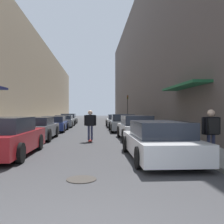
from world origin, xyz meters
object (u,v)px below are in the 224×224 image
Objects in this scene: parked_car_right_0 at (159,141)px; skateboarder at (90,122)px; parked_car_left_4 at (69,119)px; parked_car_left_0 at (5,138)px; pedestrian at (211,128)px; manhole_cover at (81,179)px; parked_car_right_2 at (122,123)px; parked_car_left_1 at (37,128)px; parked_car_right_1 at (136,128)px; parked_car_left_3 at (64,121)px; traffic_light at (128,106)px; parked_car_left_2 at (54,124)px; parked_car_right_3 at (116,121)px.

skateboarder is at bearing 115.56° from parked_car_right_0.
parked_car_left_0 is at bearing -89.94° from parked_car_left_4.
manhole_cover is at bearing -156.41° from pedestrian.
pedestrian is (3.97, 1.73, 1.07)m from manhole_cover.
parked_car_left_0 is at bearing -117.13° from parked_car_right_2.
parked_car_left_1 is 3.24m from skateboarder.
parked_car_right_2 is (-0.13, 5.66, 0.00)m from parked_car_right_1.
traffic_light is (7.10, 4.55, 1.65)m from parked_car_left_3.
parked_car_left_3 is (0.18, 11.35, -0.04)m from parked_car_left_1.
parked_car_left_0 is at bearing -126.15° from skateboarder.
parked_car_left_4 is 0.97× the size of parked_car_right_0.
traffic_light is (1.93, 22.01, 1.62)m from parked_car_right_0.
pedestrian is (6.84, -23.81, 0.47)m from parked_car_left_4.
parked_car_right_2 is (0.07, 11.37, 0.05)m from parked_car_right_0.
parked_car_right_1 is (5.49, 4.80, -0.01)m from parked_car_left_0.
parked_car_right_2 is at bearing 96.92° from pedestrian.
parked_car_right_0 reaches higher than manhole_cover.
parked_car_right_2 is at bearing 89.66° from parked_car_right_0.
parked_car_left_2 is (0.07, 5.67, -0.04)m from parked_car_left_1.
skateboarder reaches higher than parked_car_left_4.
parked_car_left_4 is 13.01m from parked_car_right_2.
traffic_light is (7.25, -1.20, 1.62)m from parked_car_left_4.
pedestrian is (1.45, -11.96, 0.42)m from parked_car_right_2.
parked_car_left_0 is 22.30m from parked_car_left_4.
parked_car_right_3 is at bearing 90.16° from parked_car_right_2.
parked_car_right_1 is at bearing -88.65° from parked_car_right_2.
parked_car_left_0 is at bearing -138.84° from parked_car_right_1.
parked_car_left_1 is at bearing 108.97° from manhole_cover.
parked_car_left_4 is 1.32× the size of traffic_light.
parked_car_left_2 is 7.46m from skateboarder.
pedestrian reaches higher than parked_car_right_0.
parked_car_right_1 is (5.37, -11.75, 0.07)m from parked_car_left_3.
parked_car_right_2 reaches higher than parked_car_left_4.
parked_car_left_2 is 0.90× the size of parked_car_left_3.
pedestrian is (1.52, -0.59, 0.47)m from parked_car_right_0.
parked_car_right_2 is at bearing 44.18° from parked_car_left_1.
parked_car_right_3 reaches higher than manhole_cover.
skateboarder reaches higher than parked_car_left_3.
parked_car_left_2 is 1.07× the size of parked_car_right_1.
manhole_cover is at bearing -97.37° from parked_car_right_3.
parked_car_right_3 is at bearing -110.69° from traffic_light.
skateboarder is at bearing -110.62° from parked_car_right_2.
parked_car_right_2 is (5.23, -6.09, 0.07)m from parked_car_left_3.
parked_car_left_1 is 0.96× the size of parked_car_right_2.
parked_car_left_3 is at bearing 130.68° from parked_car_right_2.
pedestrian reaches higher than parked_car_right_3.
skateboarder is (-2.41, -12.11, 0.39)m from parked_car_right_3.
parked_car_left_3 is 1.42× the size of traffic_light.
parked_car_left_2 is 2.83× the size of pedestrian.
parked_car_right_2 reaches higher than parked_car_left_2.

